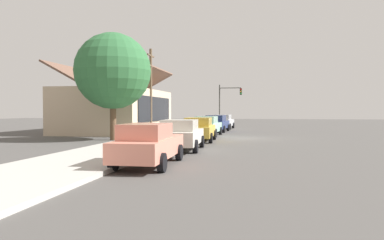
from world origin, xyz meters
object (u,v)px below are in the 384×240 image
(car_mustard, at_px, (199,129))
(car_navy, at_px, (217,123))
(utility_pole_wooden, at_px, (151,89))
(car_ivory, at_px, (181,134))
(car_coral, at_px, (149,144))
(shade_tree, at_px, (113,71))
(traffic_light_main, at_px, (228,99))
(car_seafoam, at_px, (207,126))
(car_silver, at_px, (224,122))
(fire_hydrant_red, at_px, (164,137))

(car_mustard, height_order, car_navy, same)
(utility_pole_wooden, bearing_deg, car_ivory, -156.41)
(car_coral, height_order, utility_pole_wooden, utility_pole_wooden)
(car_mustard, bearing_deg, shade_tree, 87.96)
(car_mustard, bearing_deg, car_navy, -1.66)
(car_navy, bearing_deg, traffic_light_main, 1.47)
(car_seafoam, xyz_separation_m, utility_pole_wooden, (1.89, 5.33, 3.11))
(car_silver, xyz_separation_m, traffic_light_main, (4.26, -0.13, 2.68))
(car_navy, height_order, utility_pole_wooden, utility_pole_wooden)
(car_ivory, bearing_deg, utility_pole_wooden, 21.02)
(car_mustard, xyz_separation_m, fire_hydrant_red, (-3.23, 1.54, -0.32))
(car_seafoam, bearing_deg, fire_hydrant_red, 172.63)
(car_silver, height_order, utility_pole_wooden, utility_pole_wooden)
(car_navy, relative_size, fire_hydrant_red, 6.79)
(car_navy, bearing_deg, car_seafoam, -177.80)
(car_coral, xyz_separation_m, car_navy, (21.84, 0.04, 0.00))
(traffic_light_main, distance_m, utility_pole_wooden, 14.76)
(car_coral, bearing_deg, car_mustard, -2.06)
(car_silver, xyz_separation_m, fire_hydrant_red, (-19.77, 1.52, -0.32))
(car_seafoam, bearing_deg, car_silver, 0.46)
(car_coral, height_order, car_silver, same)
(car_mustard, xyz_separation_m, car_navy, (11.00, 0.14, 0.00))
(car_coral, distance_m, car_silver, 27.38)
(car_seafoam, distance_m, car_silver, 11.25)
(car_seafoam, xyz_separation_m, traffic_light_main, (15.51, -0.33, 2.68))
(traffic_light_main, bearing_deg, car_navy, 178.50)
(car_ivory, distance_m, car_navy, 16.39)
(car_silver, bearing_deg, car_mustard, -177.09)
(shade_tree, distance_m, traffic_light_main, 21.78)
(car_coral, bearing_deg, fire_hydrant_red, 9.20)
(car_navy, height_order, shade_tree, shade_tree)
(car_navy, bearing_deg, shade_tree, 154.77)
(shade_tree, bearing_deg, fire_hydrant_red, -125.25)
(car_silver, relative_size, utility_pole_wooden, 0.65)
(car_silver, height_order, traffic_light_main, traffic_light_main)
(car_navy, relative_size, traffic_light_main, 0.93)
(car_navy, distance_m, utility_pole_wooden, 7.31)
(car_mustard, distance_m, fire_hydrant_red, 3.59)
(car_silver, relative_size, shade_tree, 0.65)
(car_silver, xyz_separation_m, shade_tree, (-16.58, 6.04, 3.96))
(utility_pole_wooden, bearing_deg, traffic_light_main, -22.55)
(car_silver, height_order, shade_tree, shade_tree)
(car_seafoam, relative_size, shade_tree, 0.66)
(car_ivory, height_order, car_silver, same)
(car_coral, bearing_deg, shade_tree, 27.35)
(car_ivory, xyz_separation_m, fire_hydrant_red, (2.16, 1.49, -0.32))
(car_mustard, distance_m, utility_pole_wooden, 9.59)
(car_coral, relative_size, car_ivory, 1.07)
(car_seafoam, bearing_deg, car_ivory, -177.66)
(car_seafoam, height_order, traffic_light_main, traffic_light_main)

